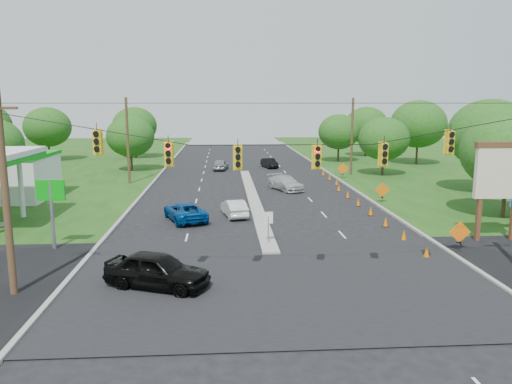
{
  "coord_description": "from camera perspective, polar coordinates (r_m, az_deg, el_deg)",
  "views": [
    {
      "loc": [
        -2.67,
        -22.72,
        8.41
      ],
      "look_at": [
        -0.56,
        8.56,
        2.8
      ],
      "focal_mm": 35.0,
      "sensor_mm": 36.0,
      "label": 1
    }
  ],
  "objects": [
    {
      "name": "work_sign_0",
      "position": [
        30.81,
        22.27,
        -4.37
      ],
      "size": [
        1.27,
        0.58,
        1.37
      ],
      "color": "black",
      "rests_on": "ground"
    },
    {
      "name": "tree_4",
      "position": [
        78.97,
        -22.74,
        6.86
      ],
      "size": [
        6.72,
        6.72,
        7.84
      ],
      "color": "black",
      "rests_on": "ground"
    },
    {
      "name": "black_sedan",
      "position": [
        23.61,
        -11.22,
        -8.76
      ],
      "size": [
        5.3,
        3.67,
        1.68
      ],
      "primitive_type": "imported",
      "rotation": [
        0.0,
        0.0,
        1.19
      ],
      "color": "black",
      "rests_on": "ground"
    },
    {
      "name": "curb_left",
      "position": [
        53.9,
        -11.74,
        0.95
      ],
      "size": [
        0.25,
        110.0,
        0.16
      ],
      "primitive_type": "cube",
      "color": "gray",
      "rests_on": "ground"
    },
    {
      "name": "white_sedan",
      "position": [
        37.44,
        -2.51,
        -1.84
      ],
      "size": [
        2.09,
        4.09,
        1.29
      ],
      "primitive_type": "imported",
      "rotation": [
        0.0,
        0.0,
        3.34
      ],
      "color": "silver",
      "rests_on": "ground"
    },
    {
      "name": "cone_7",
      "position": [
        52.21,
        9.21,
        1.13
      ],
      "size": [
        0.32,
        0.32,
        0.7
      ],
      "primitive_type": "cone",
      "color": "#E36800",
      "rests_on": "ground"
    },
    {
      "name": "cone_1",
      "position": [
        32.3,
        16.55,
        -4.73
      ],
      "size": [
        0.32,
        0.32,
        0.7
      ],
      "primitive_type": "cone",
      "color": "#E36800",
      "rests_on": "ground"
    },
    {
      "name": "cone_9",
      "position": [
        58.97,
        7.69,
        2.2
      ],
      "size": [
        0.32,
        0.32,
        0.7
      ],
      "primitive_type": "cone",
      "color": "#E36800",
      "rests_on": "ground"
    },
    {
      "name": "tree_9",
      "position": [
        59.85,
        14.4,
        5.93
      ],
      "size": [
        5.88,
        5.88,
        6.86
      ],
      "color": "black",
      "rests_on": "ground"
    },
    {
      "name": "cone_5",
      "position": [
        45.36,
        10.45,
        -0.26
      ],
      "size": [
        0.32,
        0.32,
        0.7
      ],
      "primitive_type": "cone",
      "color": "#E36800",
      "rests_on": "ground"
    },
    {
      "name": "tree_11",
      "position": [
        81.03,
        12.5,
        7.46
      ],
      "size": [
        6.72,
        6.72,
        7.84
      ],
      "color": "black",
      "rests_on": "ground"
    },
    {
      "name": "cone_4",
      "position": [
        42.04,
        11.61,
        -1.12
      ],
      "size": [
        0.32,
        0.32,
        0.7
      ],
      "primitive_type": "cone",
      "color": "#E36800",
      "rests_on": "ground"
    },
    {
      "name": "utility_pole_far_left",
      "position": [
        53.77,
        -14.45,
        5.66
      ],
      "size": [
        0.28,
        0.28,
        9.0
      ],
      "primitive_type": "cylinder",
      "color": "#422D1C",
      "rests_on": "ground"
    },
    {
      "name": "tree_12",
      "position": [
        72.77,
        9.46,
        6.8
      ],
      "size": [
        5.88,
        5.88,
        6.86
      ],
      "color": "black",
      "rests_on": "ground"
    },
    {
      "name": "cross_street",
      "position": [
        24.37,
        2.71,
        -10.05
      ],
      "size": [
        160.0,
        14.0,
        0.02
      ],
      "primitive_type": "cube",
      "color": "black",
      "rests_on": "ground"
    },
    {
      "name": "work_sign_1",
      "position": [
        43.51,
        14.23,
        0.15
      ],
      "size": [
        1.27,
        0.58,
        1.37
      ],
      "color": "black",
      "rests_on": "ground"
    },
    {
      "name": "tree_8",
      "position": [
        51.15,
        25.13,
        6.02
      ],
      "size": [
        7.56,
        7.56,
        8.82
      ],
      "color": "black",
      "rests_on": "ground"
    },
    {
      "name": "utility_pole_far_right",
      "position": [
        59.81,
        10.91,
        6.21
      ],
      "size": [
        0.28,
        0.28,
        9.0
      ],
      "primitive_type": "cylinder",
      "color": "#422D1C",
      "rests_on": "ground"
    },
    {
      "name": "tree_6",
      "position": [
        78.93,
        -13.69,
        7.35
      ],
      "size": [
        6.72,
        6.72,
        7.84
      ],
      "color": "black",
      "rests_on": "ground"
    },
    {
      "name": "curb_right",
      "position": [
        54.89,
        9.64,
        1.19
      ],
      "size": [
        0.25,
        110.0,
        0.16
      ],
      "primitive_type": "cube",
      "color": "gray",
      "rests_on": "ground"
    },
    {
      "name": "tree_7",
      "position": [
        40.56,
        26.88,
        4.17
      ],
      "size": [
        6.72,
        6.72,
        7.84
      ],
      "color": "black",
      "rests_on": "ground"
    },
    {
      "name": "tree_10",
      "position": [
        71.91,
        18.07,
        7.39
      ],
      "size": [
        7.56,
        7.56,
        8.82
      ],
      "color": "black",
      "rests_on": "ground"
    },
    {
      "name": "cone_3",
      "position": [
        38.75,
        12.98,
        -2.12
      ],
      "size": [
        0.32,
        0.32,
        0.7
      ],
      "primitive_type": "cone",
      "color": "#E36800",
      "rests_on": "ground"
    },
    {
      "name": "cone_0",
      "position": [
        29.17,
        18.93,
        -6.46
      ],
      "size": [
        0.32,
        0.32,
        0.7
      ],
      "primitive_type": "cone",
      "color": "#E36800",
      "rests_on": "ground"
    },
    {
      "name": "tree_5",
      "position": [
        63.87,
        -14.15,
        6.18
      ],
      "size": [
        5.88,
        5.88,
        6.86
      ],
      "color": "black",
      "rests_on": "ground"
    },
    {
      "name": "cone_2",
      "position": [
        35.5,
        14.6,
        -3.31
      ],
      "size": [
        0.32,
        0.32,
        0.7
      ],
      "primitive_type": "cone",
      "color": "#E36800",
      "rests_on": "ground"
    },
    {
      "name": "cone_8",
      "position": [
        55.58,
        8.4,
        1.7
      ],
      "size": [
        0.32,
        0.32,
        0.7
      ],
      "primitive_type": "cone",
      "color": "#E36800",
      "rests_on": "ground"
    },
    {
      "name": "silver_car_far",
      "position": [
        48.85,
        3.38,
        1.05
      ],
      "size": [
        3.64,
        5.22,
        1.4
      ],
      "primitive_type": "imported",
      "rotation": [
        0.0,
        0.0,
        0.39
      ],
      "color": "#ACACAD",
      "rests_on": "ground"
    },
    {
      "name": "dark_car_receding",
      "position": [
        65.68,
        1.54,
        3.34
      ],
      "size": [
        2.18,
        4.01,
        1.25
      ],
      "primitive_type": "imported",
      "rotation": [
        0.0,
        0.0,
        0.23
      ],
      "color": "black",
      "rests_on": "ground"
    },
    {
      "name": "work_sign_2",
      "position": [
        56.83,
        9.9,
        2.59
      ],
      "size": [
        1.27,
        0.58,
        1.37
      ],
      "color": "black",
      "rests_on": "ground"
    },
    {
      "name": "pylon_sign",
      "position": [
        33.83,
        26.34,
        1.6
      ],
      "size": [
        5.9,
        2.3,
        6.12
      ],
      "color": "#59331E",
      "rests_on": "ground"
    },
    {
      "name": "signal_span",
      "position": [
        22.15,
        2.98,
        1.2
      ],
      "size": [
        25.6,
        0.32,
        9.0
      ],
      "color": "#422D1C",
      "rests_on": "ground"
    },
    {
      "name": "cone_6",
      "position": [
        48.71,
        9.44,
        0.48
      ],
      "size": [
        0.32,
        0.32,
        0.7
      ],
      "primitive_type": "cone",
      "color": "#E36800",
      "rests_on": "ground"
    },
    {
      "name": "median",
      "position": [
        44.6,
        -0.36,
        -0.72
      ],
      "size": [
        1.0,
        34.0,
        0.18
      ],
      "primitive_type": "cube",
      "color": "gray",
      "rests_on": "ground"
    },
    {
      "name": "blue_pickup",
      "position": [
        36.44,
        -8.11,
        -2.19
      ],
      "size": [
        3.8,
        5.42,
        1.37
      ],
      "primitive_type": "imported",
      "rotation": [
        0.0,
        0.0,
        3.48
      ],
      "color": "navy",
      "rests_on": "ground"
    },
    {
      "name": "ground",
      "position": [
        24.37,
        2.71,
        -10.05
      ],
      "size": [
        160.0,
        160.0,
        0.0
      ],
      "primitive_type": "plane",
      "color": "black",
      "rests_on": "ground"
    },
    {
      "name": "silver_car_oncoming",
      "position": [
        63.59,
        -4.06,
        3.14
      ],
      "size": [
        2.2,
        4.19,
        1.36
      ],
      "primitive_type": "imported",
      "rotation": [
        0.0,
        0.0,
        2.99
      ],
      "color": "gray",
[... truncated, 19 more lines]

